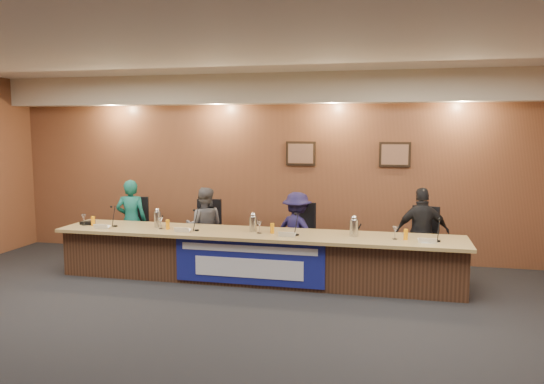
{
  "coord_description": "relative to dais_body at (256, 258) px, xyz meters",
  "views": [
    {
      "loc": [
        2.0,
        -5.15,
        2.29
      ],
      "look_at": [
        0.19,
        2.64,
        1.32
      ],
      "focal_mm": 35.0,
      "sensor_mm": 36.0,
      "label": 1
    }
  ],
  "objects": [
    {
      "name": "water_glass_a",
      "position": [
        -2.79,
        -0.14,
        0.49
      ],
      "size": [
        0.08,
        0.08,
        0.18
      ],
      "primitive_type": "cylinder",
      "color": "silver",
      "rests_on": "dais_top"
    },
    {
      "name": "nameplate_d",
      "position": [
        2.46,
        -0.27,
        0.45
      ],
      "size": [
        0.24,
        0.08,
        0.1
      ],
      "primitive_type": "cube",
      "rotation": [
        0.31,
        0.0,
        0.0
      ],
      "color": "white",
      "rests_on": "dais_top"
    },
    {
      "name": "carafe_mid",
      "position": [
        -0.04,
        0.0,
        0.51
      ],
      "size": [
        0.12,
        0.12,
        0.23
      ],
      "primitive_type": "cylinder",
      "color": "silver",
      "rests_on": "dais_top"
    },
    {
      "name": "office_chair_d",
      "position": [
        2.44,
        0.79,
        0.13
      ],
      "size": [
        0.6,
        0.6,
        0.08
      ],
      "primitive_type": "cube",
      "rotation": [
        0.0,
        0.0,
        -0.3
      ],
      "color": "black",
      "rests_on": "floor"
    },
    {
      "name": "microphone_d",
      "position": [
        2.6,
        -0.13,
        0.41
      ],
      "size": [
        0.07,
        0.07,
        0.02
      ],
      "primitive_type": "cylinder",
      "color": "black",
      "rests_on": "dais_top"
    },
    {
      "name": "floor",
      "position": [
        0.0,
        -2.4,
        -0.35
      ],
      "size": [
        10.0,
        10.0,
        0.0
      ],
      "primitive_type": "plane",
      "color": "black",
      "rests_on": "ground"
    },
    {
      "name": "carafe_left",
      "position": [
        -1.59,
        -0.0,
        0.52
      ],
      "size": [
        0.11,
        0.11,
        0.24
      ],
      "primitive_type": "cylinder",
      "color": "silver",
      "rests_on": "dais_top"
    },
    {
      "name": "nameplate_c",
      "position": [
        0.53,
        -0.29,
        0.45
      ],
      "size": [
        0.24,
        0.08,
        0.1
      ],
      "primitive_type": "cube",
      "rotation": [
        0.31,
        0.0,
        0.0
      ],
      "color": "white",
      "rests_on": "dais_top"
    },
    {
      "name": "wall_photo_left",
      "position": [
        0.4,
        1.57,
        1.5
      ],
      "size": [
        0.52,
        0.04,
        0.42
      ],
      "primitive_type": "cube",
      "color": "black",
      "rests_on": "wall_back"
    },
    {
      "name": "dais_body",
      "position": [
        0.0,
        0.0,
        0.0
      ],
      "size": [
        6.0,
        0.8,
        0.7
      ],
      "primitive_type": "cube",
      "color": "#42281A",
      "rests_on": "floor"
    },
    {
      "name": "microphone_b",
      "position": [
        -0.88,
        -0.15,
        0.41
      ],
      "size": [
        0.07,
        0.07,
        0.02
      ],
      "primitive_type": "cylinder",
      "color": "black",
      "rests_on": "dais_top"
    },
    {
      "name": "speakerphone",
      "position": [
        -2.76,
        -0.02,
        0.43
      ],
      "size": [
        0.32,
        0.32,
        0.05
      ],
      "primitive_type": "cylinder",
      "color": "black",
      "rests_on": "dais_top"
    },
    {
      "name": "office_chair_a",
      "position": [
        -2.41,
        0.79,
        0.13
      ],
      "size": [
        0.59,
        0.59,
        0.08
      ],
      "primitive_type": "cube",
      "rotation": [
        0.0,
        0.0,
        0.26
      ],
      "color": "black",
      "rests_on": "floor"
    },
    {
      "name": "water_glass_d",
      "position": [
        2.03,
        -0.11,
        0.49
      ],
      "size": [
        0.08,
        0.08,
        0.18
      ],
      "primitive_type": "cylinder",
      "color": "silver",
      "rests_on": "dais_top"
    },
    {
      "name": "juice_glass_c",
      "position": [
        0.27,
        -0.07,
        0.47
      ],
      "size": [
        0.06,
        0.06,
        0.15
      ],
      "primitive_type": "cylinder",
      "color": "#FF980C",
      "rests_on": "dais_top"
    },
    {
      "name": "water_glass_b",
      "position": [
        -1.48,
        -0.12,
        0.49
      ],
      "size": [
        0.08,
        0.08,
        0.18
      ],
      "primitive_type": "cylinder",
      "color": "silver",
      "rests_on": "dais_top"
    },
    {
      "name": "microphone_a",
      "position": [
        -2.26,
        -0.11,
        0.41
      ],
      "size": [
        0.07,
        0.07,
        0.02
      ],
      "primitive_type": "cylinder",
      "color": "black",
      "rests_on": "dais_top"
    },
    {
      "name": "panelist_d",
      "position": [
        2.44,
        0.69,
        0.35
      ],
      "size": [
        0.86,
        0.46,
        1.4
      ],
      "primitive_type": "imported",
      "rotation": [
        0.0,
        0.0,
        3.3
      ],
      "color": "black",
      "rests_on": "floor"
    },
    {
      "name": "wall_back",
      "position": [
        0.0,
        1.6,
        1.25
      ],
      "size": [
        10.0,
        0.04,
        3.2
      ],
      "primitive_type": "cube",
      "color": "brown",
      "rests_on": "floor"
    },
    {
      "name": "ceiling",
      "position": [
        0.0,
        -2.4,
        2.85
      ],
      "size": [
        10.0,
        8.0,
        0.04
      ],
      "primitive_type": "cube",
      "color": "silver",
      "rests_on": "wall_back"
    },
    {
      "name": "juice_glass_d",
      "position": [
        2.18,
        -0.1,
        0.47
      ],
      "size": [
        0.06,
        0.06,
        0.15
      ],
      "primitive_type": "cylinder",
      "color": "#FF980C",
      "rests_on": "dais_top"
    },
    {
      "name": "paper_stack",
      "position": [
        2.47,
        -0.12,
        0.4
      ],
      "size": [
        0.26,
        0.33,
        0.01
      ],
      "primitive_type": "cube",
      "rotation": [
        0.0,
        0.0,
        0.14
      ],
      "color": "white",
      "rests_on": "dais_top"
    },
    {
      "name": "office_chair_b",
      "position": [
        -1.07,
        0.79,
        0.13
      ],
      "size": [
        0.53,
        0.53,
        0.08
      ],
      "primitive_type": "cube",
      "rotation": [
        0.0,
        0.0,
        0.11
      ],
      "color": "black",
      "rests_on": "floor"
    },
    {
      "name": "nameplate_a",
      "position": [
        -2.38,
        -0.34,
        0.45
      ],
      "size": [
        0.24,
        0.08,
        0.1
      ],
      "primitive_type": "cube",
      "rotation": [
        0.31,
        0.0,
        0.0
      ],
      "color": "white",
      "rests_on": "dais_top"
    },
    {
      "name": "banner_text_lower",
      "position": [
        0.0,
        -0.43,
        -0.05
      ],
      "size": [
        1.6,
        0.01,
        0.28
      ],
      "primitive_type": "cube",
      "color": "silver",
      "rests_on": "banner"
    },
    {
      "name": "panelist_b",
      "position": [
        -1.07,
        0.69,
        0.31
      ],
      "size": [
        0.73,
        0.62,
        1.31
      ],
      "primitive_type": "imported",
      "rotation": [
        0.0,
        0.0,
        3.36
      ],
      "color": "#555459",
      "rests_on": "floor"
    },
    {
      "name": "dais_top",
      "position": [
        0.0,
        -0.05,
        0.38
      ],
      "size": [
        6.1,
        0.95,
        0.05
      ],
      "primitive_type": "cube",
      "color": "#9D824E",
      "rests_on": "dais_body"
    },
    {
      "name": "banner",
      "position": [
        0.0,
        -0.41,
        0.03
      ],
      "size": [
        2.2,
        0.02,
        0.65
      ],
      "primitive_type": "cube",
      "color": "navy",
      "rests_on": "dais_body"
    },
    {
      "name": "soffit",
      "position": [
        0.0,
        1.35,
        2.6
      ],
      "size": [
        10.0,
        0.5,
        0.5
      ],
      "primitive_type": "cube",
      "color": "beige",
      "rests_on": "wall_back"
    },
    {
      "name": "nameplate_b",
      "position": [
        -1.06,
        -0.31,
        0.45
      ],
      "size": [
        0.24,
        0.08,
        0.1
      ],
      "primitive_type": "cube",
      "rotation": [
        0.31,
        0.0,
        0.0
      ],
      "color": "white",
      "rests_on": "dais_top"
    },
    {
      "name": "microphone_c",
      "position": [
        0.65,
        -0.14,
        0.41
      ],
      "size": [
        0.07,
        0.07,
        0.02
      ],
      "primitive_type": "cylinder",
      "color": "black",
      "rests_on": "dais_top"
    },
    {
      "name": "wall_photo_right",
      "position": [
        2.0,
        1.57,
        1.5
      ],
      "size": [
        0.52,
        0.04,
        0.42
      ],
      "primitive_type": "cube",
      "color": "black",
      "rests_on": "wall_back"
    },
    {
      "name": "juice_glass_b",
      "position": [
        -1.36,
        -0.14,
        0.47
      ],
      "size": [
        0.06,
        0.06,
        0.15
      ],
      "primitive_type": "cylinder",
      "color": "#FF980C",
      "rests_on": "dais_top"
    },
    {
      "name": "carafe_right",
      "position": [
        1.46,
        -0.02,
        0.52
      ],
      "size": [
        0.13,
        0.13,
        0.24
      ],
      "primitive_type": "cylinder",
      "color": "silver",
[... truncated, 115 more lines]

